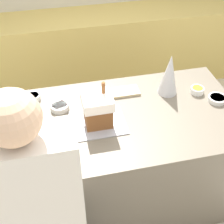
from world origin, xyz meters
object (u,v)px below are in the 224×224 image
gingerbread_house (98,109)px  candy_bowl_beside_tree (217,99)px  candy_bowl_behind_tray (60,107)px  candy_bowl_near_tray_left (197,90)px  decorative_tree (169,75)px  candy_bowl_near_tray_right (34,97)px  baking_tray (98,122)px  cookbook (125,92)px  person (41,221)px

gingerbread_house → candy_bowl_beside_tree: gingerbread_house is taller
candy_bowl_behind_tray → candy_bowl_near_tray_left: size_ratio=1.33×
candy_bowl_behind_tray → candy_bowl_beside_tree: candy_bowl_behind_tray is taller
decorative_tree → candy_bowl_near_tray_right: 1.05m
baking_tray → candy_bowl_beside_tree: (0.93, 0.04, 0.02)m
candy_bowl_beside_tree → cookbook: size_ratio=0.62×
candy_bowl_near_tray_left → person: size_ratio=0.06×
candy_bowl_behind_tray → candy_bowl_beside_tree: 1.19m
gingerbread_house → candy_bowl_near_tray_left: (0.82, 0.17, -0.10)m
decorative_tree → cookbook: size_ratio=1.50×
candy_bowl_beside_tree → candy_bowl_behind_tray: bearing=172.0°
cookbook → decorative_tree: bearing=-11.3°
candy_bowl_beside_tree → candy_bowl_near_tray_right: (-1.36, 0.33, 0.00)m
baking_tray → candy_bowl_near_tray_right: size_ratio=3.63×
gingerbread_house → candy_bowl_near_tray_left: gingerbread_house is taller
candy_bowl_beside_tree → decorative_tree: bearing=150.2°
person → decorative_tree: bearing=41.2°
baking_tray → candy_bowl_behind_tray: bearing=139.6°
decorative_tree → candy_bowl_near_tray_left: size_ratio=3.23×
baking_tray → gingerbread_house: 0.12m
gingerbread_house → decorative_tree: size_ratio=0.94×
candy_bowl_near_tray_right → baking_tray: bearing=-40.7°
candy_bowl_near_tray_right → cookbook: candy_bowl_near_tray_right is taller
candy_bowl_near_tray_left → cookbook: (-0.55, 0.12, -0.02)m
candy_bowl_near_tray_left → candy_bowl_beside_tree: candy_bowl_near_tray_left is taller
candy_bowl_beside_tree → cookbook: 0.70m
decorative_tree → candy_bowl_behind_tray: decorative_tree is taller
cookbook → person: size_ratio=0.13×
candy_bowl_near_tray_left → candy_bowl_near_tray_right: (-1.25, 0.20, -0.00)m
gingerbread_house → baking_tray: bearing=-148.0°
gingerbread_house → candy_bowl_beside_tree: 0.94m
baking_tray → person: (-0.43, -0.67, -0.02)m
candy_bowl_beside_tree → candy_bowl_near_tray_right: size_ratio=1.30×
candy_bowl_behind_tray → person: bearing=-101.9°
candy_bowl_behind_tray → candy_bowl_near_tray_right: (-0.18, 0.16, 0.00)m
gingerbread_house → decorative_tree: 0.64m
baking_tray → cookbook: 0.41m
candy_bowl_near_tray_right → decorative_tree: bearing=-7.6°
baking_tray → candy_bowl_behind_tray: (-0.25, 0.21, 0.02)m
person → gingerbread_house: bearing=57.0°
gingerbread_house → candy_bowl_behind_tray: size_ratio=2.28×
decorative_tree → person: size_ratio=0.19×
baking_tray → candy_bowl_near_tray_right: bearing=139.3°
baking_tray → decorative_tree: size_ratio=1.14×
candy_bowl_behind_tray → candy_bowl_near_tray_right: 0.24m
gingerbread_house → decorative_tree: bearing=21.5°
decorative_tree → baking_tray: bearing=-158.5°
cookbook → person: person is taller
decorative_tree → person: (-1.03, -0.90, -0.18)m
decorative_tree → candy_bowl_beside_tree: bearing=-29.8°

